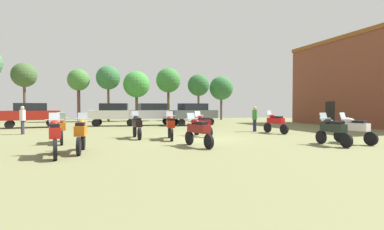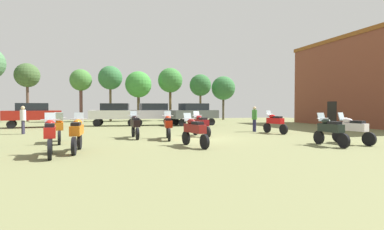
# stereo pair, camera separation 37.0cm
# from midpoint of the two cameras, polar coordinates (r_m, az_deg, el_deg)

# --- Properties ---
(ground_plane) EXTENTS (44.00, 52.00, 0.02)m
(ground_plane) POSITION_cam_midpoint_polar(r_m,az_deg,el_deg) (16.54, 1.22, -4.43)
(ground_plane) COLOR olive
(brick_building) EXTENTS (6.12, 15.22, 7.93)m
(brick_building) POSITION_cam_midpoint_polar(r_m,az_deg,el_deg) (31.14, 31.57, 5.48)
(brick_building) COLOR brown
(brick_building) RESTS_ON ground
(motorcycle_1) EXTENTS (0.65, 2.23, 1.47)m
(motorcycle_1) POSITION_cam_midpoint_polar(r_m,az_deg,el_deg) (15.59, -23.12, -2.22)
(motorcycle_1) COLOR black
(motorcycle_1) RESTS_ON ground
(motorcycle_2) EXTENTS (0.62, 2.19, 1.49)m
(motorcycle_2) POSITION_cam_midpoint_polar(r_m,az_deg,el_deg) (12.25, -20.06, -3.17)
(motorcycle_2) COLOR black
(motorcycle_2) RESTS_ON ground
(motorcycle_3) EXTENTS (0.66, 2.27, 1.48)m
(motorcycle_3) POSITION_cam_midpoint_polar(r_m,az_deg,el_deg) (15.94, -3.83, -1.99)
(motorcycle_3) COLOR black
(motorcycle_3) RESTS_ON ground
(motorcycle_4) EXTENTS (0.76, 2.23, 1.44)m
(motorcycle_4) POSITION_cam_midpoint_polar(r_m,az_deg,el_deg) (13.02, 1.27, -2.88)
(motorcycle_4) COLOR black
(motorcycle_4) RESTS_ON ground
(motorcycle_5) EXTENTS (0.74, 2.08, 1.44)m
(motorcycle_5) POSITION_cam_midpoint_polar(r_m,az_deg,el_deg) (15.86, 28.59, -2.28)
(motorcycle_5) COLOR black
(motorcycle_5) RESTS_ON ground
(motorcycle_6) EXTENTS (0.73, 2.07, 1.47)m
(motorcycle_6) POSITION_cam_midpoint_polar(r_m,az_deg,el_deg) (20.12, 15.85, -1.32)
(motorcycle_6) COLOR black
(motorcycle_6) RESTS_ON ground
(motorcycle_7) EXTENTS (0.62, 2.09, 1.45)m
(motorcycle_7) POSITION_cam_midpoint_polar(r_m,az_deg,el_deg) (14.68, 25.25, -2.54)
(motorcycle_7) COLOR black
(motorcycle_7) RESTS_ON ground
(motorcycle_8) EXTENTS (0.67, 2.23, 1.45)m
(motorcycle_8) POSITION_cam_midpoint_polar(r_m,az_deg,el_deg) (17.58, 2.30, -1.69)
(motorcycle_8) COLOR black
(motorcycle_8) RESTS_ON ground
(motorcycle_9) EXTENTS (0.65, 2.14, 1.51)m
(motorcycle_9) POSITION_cam_midpoint_polar(r_m,az_deg,el_deg) (11.51, -24.36, -3.49)
(motorcycle_9) COLOR black
(motorcycle_9) RESTS_ON ground
(motorcycle_10) EXTENTS (0.62, 2.16, 1.47)m
(motorcycle_10) POSITION_cam_midpoint_polar(r_m,az_deg,el_deg) (16.72, -10.05, -1.86)
(motorcycle_10) COLOR black
(motorcycle_10) RESTS_ON ground
(car_1) EXTENTS (4.40, 2.06, 2.00)m
(car_1) POSITION_cam_midpoint_polar(r_m,az_deg,el_deg) (27.79, -6.93, 0.46)
(car_1) COLOR black
(car_1) RESTS_ON ground
(car_2) EXTENTS (4.57, 2.59, 2.00)m
(car_2) POSITION_cam_midpoint_polar(r_m,az_deg,el_deg) (27.88, -27.54, 0.29)
(car_2) COLOR black
(car_2) RESTS_ON ground
(car_3) EXTENTS (4.55, 2.52, 2.00)m
(car_3) POSITION_cam_midpoint_polar(r_m,az_deg,el_deg) (27.60, 0.71, 0.47)
(car_3) COLOR black
(car_3) RESTS_ON ground
(car_4) EXTENTS (4.51, 2.38, 2.00)m
(car_4) POSITION_cam_midpoint_polar(r_m,az_deg,el_deg) (27.68, -13.92, 0.42)
(car_4) COLOR black
(car_4) RESTS_ON ground
(person_1) EXTENTS (0.37, 0.37, 1.73)m
(person_1) POSITION_cam_midpoint_polar(r_m,az_deg,el_deg) (21.16, 12.18, -0.37)
(person_1) COLOR #25254B
(person_1) RESTS_ON ground
(person_3) EXTENTS (0.37, 0.37, 1.76)m
(person_3) POSITION_cam_midpoint_polar(r_m,az_deg,el_deg) (21.56, -28.82, -0.44)
(person_3) COLOR #2D2A3F
(person_3) RESTS_ON ground
(tree_1) EXTENTS (2.73, 2.73, 6.40)m
(tree_1) POSITION_cam_midpoint_polar(r_m,az_deg,el_deg) (36.36, -14.87, 6.73)
(tree_1) COLOR brown
(tree_1) RESTS_ON ground
(tree_3) EXTENTS (2.42, 2.42, 5.91)m
(tree_3) POSITION_cam_midpoint_polar(r_m,az_deg,el_deg) (36.39, -19.95, 6.08)
(tree_3) COLOR brown
(tree_3) RESTS_ON ground
(tree_4) EXTENTS (2.98, 2.98, 6.39)m
(tree_4) POSITION_cam_midpoint_polar(r_m,az_deg,el_deg) (37.05, -3.84, 6.49)
(tree_4) COLOR brown
(tree_4) RESTS_ON ground
(tree_5) EXTENTS (2.70, 2.70, 5.71)m
(tree_5) POSITION_cam_midpoint_polar(r_m,az_deg,el_deg) (37.78, 1.88, 5.59)
(tree_5) COLOR brown
(tree_5) RESTS_ON ground
(tree_6) EXTENTS (2.68, 2.68, 6.56)m
(tree_6) POSITION_cam_midpoint_polar(r_m,az_deg,el_deg) (38.68, -28.39, 6.53)
(tree_6) COLOR brown
(tree_6) RESTS_ON ground
(tree_7) EXTENTS (3.04, 3.04, 5.60)m
(tree_7) POSITION_cam_midpoint_polar(r_m,az_deg,el_deg) (39.23, 6.20, 5.03)
(tree_7) COLOR #4E4636
(tree_7) RESTS_ON ground
(tree_8) EXTENTS (3.08, 3.08, 5.85)m
(tree_8) POSITION_cam_midpoint_polar(r_m,az_deg,el_deg) (36.19, -9.77, 5.66)
(tree_8) COLOR #4F3F29
(tree_8) RESTS_ON ground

